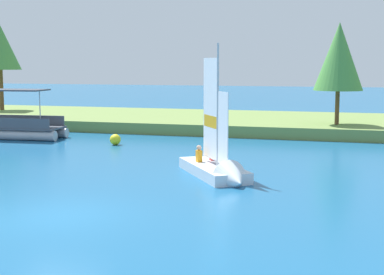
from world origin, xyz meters
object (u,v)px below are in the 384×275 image
at_px(pontoon_boat, 11,127).
at_px(channel_buoy, 115,140).
at_px(shoreline_tree_midleft, 339,57).
at_px(sailboat, 221,170).

distance_m(pontoon_boat, channel_buoy, 7.28).
height_order(shoreline_tree_midleft, pontoon_boat, shoreline_tree_midleft).
xyz_separation_m(pontoon_boat, channel_buoy, (7.20, -0.97, -0.37)).
bearing_deg(sailboat, shoreline_tree_midleft, 130.79).
bearing_deg(pontoon_boat, channel_buoy, -11.85).
relative_size(sailboat, pontoon_boat, 0.85).
height_order(shoreline_tree_midleft, sailboat, shoreline_tree_midleft).
height_order(sailboat, pontoon_boat, sailboat).
distance_m(shoreline_tree_midleft, pontoon_boat, 20.20).
relative_size(sailboat, channel_buoy, 9.41).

